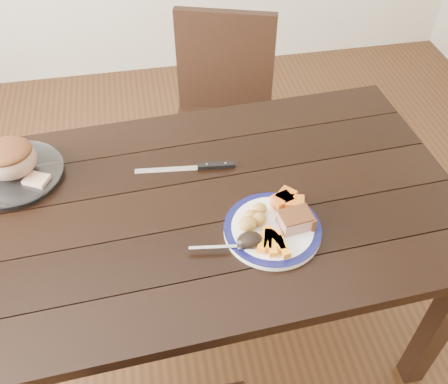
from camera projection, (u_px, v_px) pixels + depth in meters
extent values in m
plane|color=#472B16|center=(204.00, 328.00, 2.03)|extent=(4.00, 4.00, 0.00)
cube|color=black|center=(197.00, 207.00, 1.51)|extent=(1.64, 0.98, 0.04)
cube|color=black|center=(437.00, 326.00, 1.64)|extent=(0.07, 0.07, 0.71)
cube|color=black|center=(347.00, 175.00, 2.15)|extent=(0.07, 0.07, 0.71)
cube|color=black|center=(219.00, 137.00, 2.18)|extent=(0.53, 0.53, 0.04)
cube|color=black|center=(225.00, 62.00, 2.14)|extent=(0.41, 0.17, 0.46)
cube|color=black|center=(261.00, 154.00, 2.46)|extent=(0.04, 0.04, 0.43)
cube|color=black|center=(254.00, 207.00, 2.21)|extent=(0.04, 0.04, 0.43)
cube|color=black|center=(189.00, 148.00, 2.49)|extent=(0.04, 0.04, 0.43)
cube|color=black|center=(175.00, 200.00, 2.24)|extent=(0.04, 0.04, 0.43)
cylinder|color=white|center=(272.00, 230.00, 1.41)|extent=(0.28, 0.28, 0.02)
torus|color=#0D0E42|center=(273.00, 228.00, 1.40)|extent=(0.28, 0.28, 0.02)
cylinder|color=white|center=(15.00, 175.00, 1.57)|extent=(0.30, 0.30, 0.02)
cube|color=tan|center=(295.00, 221.00, 1.39)|extent=(0.10, 0.08, 0.04)
ellipsoid|color=gold|center=(248.00, 223.00, 1.39)|extent=(0.04, 0.03, 0.03)
ellipsoid|color=gold|center=(251.00, 216.00, 1.41)|extent=(0.04, 0.04, 0.04)
ellipsoid|color=gold|center=(259.00, 219.00, 1.40)|extent=(0.04, 0.04, 0.04)
ellipsoid|color=gold|center=(259.00, 209.00, 1.42)|extent=(0.04, 0.04, 0.04)
ellipsoid|color=gold|center=(248.00, 224.00, 1.38)|extent=(0.05, 0.05, 0.04)
cube|color=orange|center=(272.00, 245.00, 1.34)|extent=(0.03, 0.07, 0.02)
cube|color=orange|center=(279.00, 241.00, 1.35)|extent=(0.02, 0.07, 0.02)
cube|color=orange|center=(263.00, 242.00, 1.35)|extent=(0.05, 0.07, 0.02)
cube|color=orange|center=(273.00, 236.00, 1.36)|extent=(0.05, 0.07, 0.02)
cube|color=orange|center=(268.00, 240.00, 1.35)|extent=(0.04, 0.07, 0.02)
cube|color=orange|center=(282.00, 247.00, 1.34)|extent=(0.03, 0.07, 0.02)
cube|color=orange|center=(286.00, 198.00, 1.45)|extent=(0.07, 0.07, 0.04)
cube|color=orange|center=(294.00, 204.00, 1.44)|extent=(0.07, 0.06, 0.04)
cube|color=orange|center=(282.00, 202.00, 1.44)|extent=(0.07, 0.06, 0.04)
ellipsoid|color=black|center=(250.00, 240.00, 1.35)|extent=(0.07, 0.05, 0.03)
cube|color=silver|center=(215.00, 248.00, 1.35)|extent=(0.14, 0.03, 0.00)
cube|color=silver|center=(246.00, 246.00, 1.35)|extent=(0.05, 0.03, 0.00)
ellipsoid|color=#A67D65|center=(9.00, 160.00, 1.52)|extent=(0.17, 0.15, 0.11)
cube|color=tan|center=(37.00, 180.00, 1.53)|extent=(0.09, 0.08, 0.02)
cube|color=silver|center=(166.00, 170.00, 1.59)|extent=(0.20, 0.04, 0.00)
cube|color=black|center=(216.00, 166.00, 1.60)|extent=(0.12, 0.03, 0.01)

